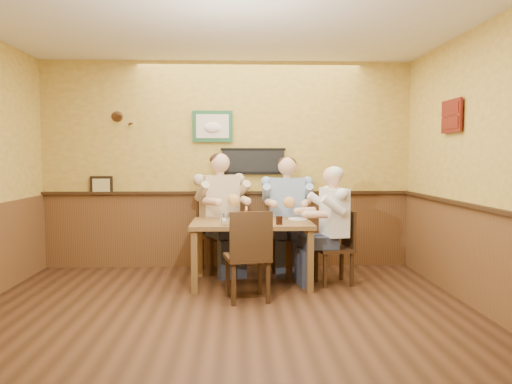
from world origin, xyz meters
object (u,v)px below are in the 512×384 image
at_px(dining_table, 252,229).
at_px(salt_shaker, 233,218).
at_px(chair_back_right, 287,235).
at_px(diner_tan_shirt, 220,219).
at_px(chair_right_end, 334,247).
at_px(pepper_shaker, 244,218).
at_px(water_glass_left, 225,219).
at_px(hot_sauce_bottle, 246,215).
at_px(diner_blue_polo, 287,220).
at_px(water_glass_mid, 261,220).
at_px(chair_back_left, 220,235).
at_px(diner_white_elder, 334,231).
at_px(chair_near_side, 247,255).
at_px(cola_tumbler, 279,220).

bearing_deg(dining_table, salt_shaker, -173.14).
bearing_deg(chair_back_right, diner_tan_shirt, -176.06).
bearing_deg(chair_right_end, pepper_shaker, -96.01).
xyz_separation_m(chair_right_end, water_glass_left, (-1.28, -0.29, 0.38)).
bearing_deg(hot_sauce_bottle, diner_tan_shirt, 113.66).
distance_m(diner_blue_polo, water_glass_left, 1.29).
xyz_separation_m(diner_blue_polo, water_glass_left, (-0.79, -1.01, 0.14)).
height_order(chair_right_end, water_glass_mid, chair_right_end).
relative_size(chair_back_left, diner_white_elder, 0.78).
bearing_deg(chair_near_side, hot_sauce_bottle, -100.98).
xyz_separation_m(hot_sauce_bottle, pepper_shaker, (-0.02, 0.02, -0.04)).
distance_m(diner_tan_shirt, water_glass_left, 0.99).
bearing_deg(chair_back_right, chair_near_side, -110.35).
bearing_deg(diner_blue_polo, chair_back_right, 0.00).
distance_m(diner_tan_shirt, salt_shaker, 0.72).
relative_size(hot_sauce_bottle, pepper_shaker, 1.74).
distance_m(dining_table, cola_tumbler, 0.44).
bearing_deg(chair_back_left, hot_sauce_bottle, -89.87).
relative_size(dining_table, chair_right_end, 1.60).
xyz_separation_m(chair_right_end, chair_near_side, (-1.04, -0.64, 0.04)).
bearing_deg(diner_white_elder, chair_back_right, -155.17).
relative_size(diner_tan_shirt, diner_white_elder, 1.12).
distance_m(chair_back_right, diner_tan_shirt, 0.91).
bearing_deg(water_glass_mid, chair_near_side, -114.57).
xyz_separation_m(water_glass_mid, pepper_shaker, (-0.18, 0.23, -0.01)).
bearing_deg(cola_tumbler, salt_shaker, 153.08).
distance_m(chair_right_end, water_glass_left, 1.37).
relative_size(chair_near_side, water_glass_left, 7.34).
distance_m(dining_table, chair_near_side, 0.68).
height_order(diner_tan_shirt, salt_shaker, diner_tan_shirt).
bearing_deg(chair_back_right, hot_sauce_bottle, -122.72).
bearing_deg(dining_table, hot_sauce_bottle, -123.63).
xyz_separation_m(diner_tan_shirt, salt_shaker, (0.18, -0.70, 0.09)).
height_order(dining_table, pepper_shaker, pepper_shaker).
distance_m(chair_right_end, chair_near_side, 1.22).
height_order(chair_right_end, hot_sauce_bottle, hot_sauce_bottle).
distance_m(chair_back_right, cola_tumbler, 1.06).
height_order(chair_near_side, water_glass_mid, chair_near_side).
bearing_deg(diner_white_elder, hot_sauce_bottle, -94.94).
height_order(diner_tan_shirt, pepper_shaker, diner_tan_shirt).
bearing_deg(diner_white_elder, chair_back_left, -125.92).
bearing_deg(hot_sauce_bottle, water_glass_mid, -53.09).
bearing_deg(cola_tumbler, diner_white_elder, 22.39).
height_order(dining_table, chair_right_end, chair_right_end).
relative_size(chair_back_right, cola_tumbler, 9.65).
bearing_deg(cola_tumbler, diner_blue_polo, 79.50).
relative_size(chair_back_right, water_glass_left, 7.26).
distance_m(dining_table, chair_back_right, 0.87).
xyz_separation_m(diner_blue_polo, diner_white_elder, (0.49, -0.72, -0.05)).
bearing_deg(chair_back_left, diner_white_elder, -50.01).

